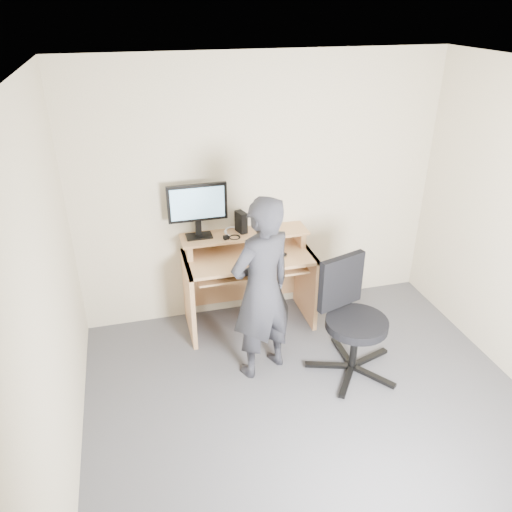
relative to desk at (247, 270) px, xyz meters
name	(u,v)px	position (x,y,z in m)	size (l,w,h in m)	color
ground	(322,425)	(0.20, -1.53, -0.55)	(3.50, 3.50, 0.00)	#4B4B4F
back_wall	(261,192)	(0.20, 0.22, 0.70)	(3.50, 0.02, 2.50)	beige
ceiling	(350,79)	(0.20, -1.53, 1.95)	(3.50, 3.50, 0.02)	white
desk	(247,270)	(0.00, 0.00, 0.00)	(1.20, 0.60, 0.91)	tan
monitor	(197,206)	(-0.43, 0.10, 0.67)	(0.54, 0.15, 0.51)	black
external_drive	(241,222)	(-0.02, 0.11, 0.46)	(0.07, 0.13, 0.20)	black
travel_mug	(264,223)	(0.18, 0.05, 0.45)	(0.08, 0.08, 0.18)	silver
smartphone	(262,233)	(0.15, 0.02, 0.37)	(0.07, 0.13, 0.01)	black
charger	(226,238)	(-0.20, -0.01, 0.38)	(0.04, 0.04, 0.04)	black
headphones	(233,232)	(-0.11, 0.11, 0.37)	(0.16, 0.16, 0.02)	silver
keyboard	(239,269)	(-0.11, -0.17, 0.12)	(0.46, 0.18, 0.03)	black
mouse	(282,255)	(0.29, -0.18, 0.22)	(0.10, 0.06, 0.04)	black
office_chair	(351,314)	(0.66, -0.93, -0.01)	(0.78, 0.75, 0.98)	black
person	(262,290)	(-0.07, -0.77, 0.25)	(0.58, 0.38, 1.59)	black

